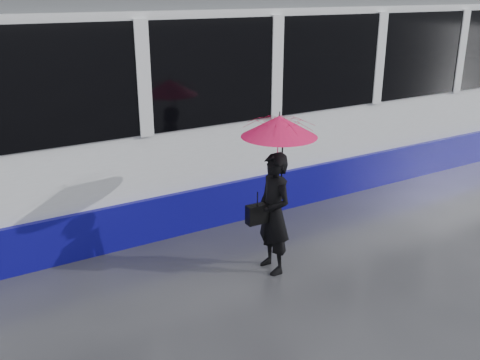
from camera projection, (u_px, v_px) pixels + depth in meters
ground at (211, 277)px, 6.40m from camera, size 90.00×90.00×0.00m
rails at (135, 207)px, 8.41m from camera, size 34.00×1.51×0.02m
tram at (258, 91)px, 8.98m from camera, size 26.00×2.56×3.35m
woman at (274, 214)px, 6.33m from camera, size 0.38×0.55×1.49m
umbrella at (279, 141)px, 6.05m from camera, size 0.91×0.91×1.00m
handbag at (257, 214)px, 6.22m from camera, size 0.27×0.12×0.41m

